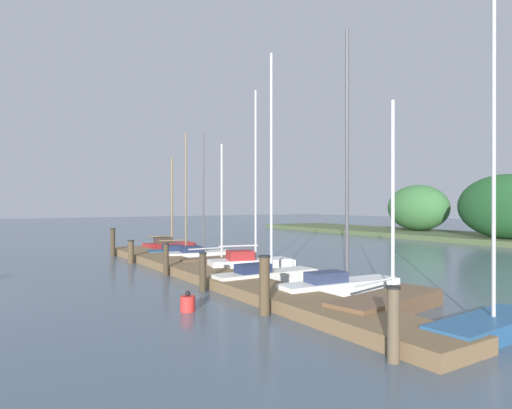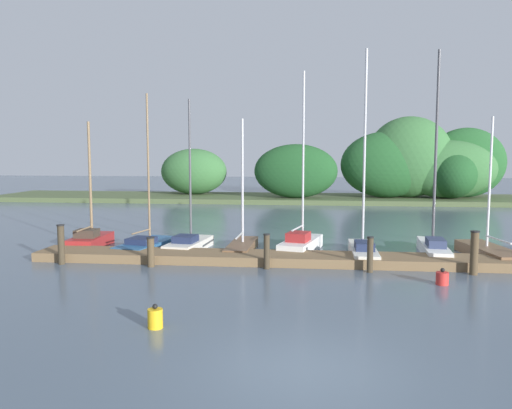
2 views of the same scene
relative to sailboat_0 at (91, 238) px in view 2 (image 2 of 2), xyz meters
name	(u,v)px [view 2 (image 2 of 2)]	position (x,y,z in m)	size (l,w,h in m)	color
ground	(304,372)	(9.73, -12.15, -0.40)	(160.00, 160.00, 0.00)	#4C5B6B
dock_pier	(307,259)	(9.73, -2.34, -0.23)	(21.41, 1.80, 0.35)	brown
far_shore	(376,170)	(15.40, 23.18, 2.33)	(56.40, 8.00, 7.34)	#4C5B38
sailboat_0	(91,238)	(0.00, 0.00, 0.00)	(1.30, 3.10, 5.62)	maroon
sailboat_1	(148,243)	(2.76, -0.35, -0.10)	(2.06, 3.94, 6.78)	#285684
sailboat_2	(190,242)	(4.59, -0.16, -0.06)	(1.61, 3.62, 6.54)	silver
sailboat_3	(242,245)	(6.92, -0.28, -0.09)	(1.05, 3.91, 5.68)	brown
sailboat_4	(301,242)	(9.46, -0.10, 0.02)	(1.93, 3.76, 7.65)	white
sailboat_5	(363,248)	(11.96, -1.03, 0.02)	(1.01, 4.19, 8.33)	silver
sailboat_6	(433,244)	(14.92, -0.20, 0.07)	(1.27, 4.40, 8.39)	white
sailboat_7	(488,251)	(17.03, -0.46, -0.12)	(1.81, 4.29, 5.69)	brown
mooring_piling_0	(61,244)	(0.39, -3.48, 0.37)	(0.29, 0.29, 1.52)	#3D3323
mooring_piling_1	(151,252)	(3.92, -3.54, 0.16)	(0.31, 0.31, 1.12)	#4C3D28
mooring_piling_2	(267,251)	(8.25, -3.43, 0.26)	(0.25, 0.25, 1.30)	#3D3323
mooring_piling_3	(370,254)	(11.96, -3.58, 0.25)	(0.25, 0.25, 1.29)	#3D3323
mooring_piling_4	(474,253)	(15.53, -3.54, 0.38)	(0.32, 0.32, 1.55)	#4C3D28
channel_buoy_0	(442,278)	(14.09, -5.06, -0.18)	(0.40, 0.40, 0.55)	red
channel_buoy_1	(155,318)	(6.11, -10.03, -0.15)	(0.37, 0.37, 0.60)	gold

